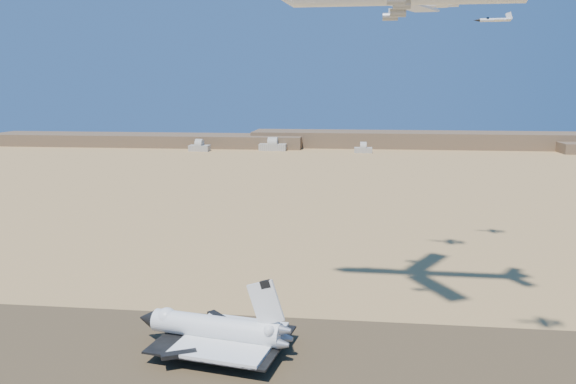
# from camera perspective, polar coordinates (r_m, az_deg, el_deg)

# --- Properties ---
(ground) EXTENTS (1200.00, 1200.00, 0.00)m
(ground) POSITION_cam_1_polar(r_m,az_deg,el_deg) (153.07, -5.42, -16.06)
(ground) COLOR tan
(ground) RESTS_ON ground
(runway) EXTENTS (600.00, 50.00, 0.06)m
(runway) POSITION_cam_1_polar(r_m,az_deg,el_deg) (153.05, -5.42, -16.05)
(runway) COLOR brown
(runway) RESTS_ON ground
(ridgeline) EXTENTS (960.00, 90.00, 18.00)m
(ridgeline) POSITION_cam_1_polar(r_m,az_deg,el_deg) (664.78, 9.78, 5.09)
(ridgeline) COLOR brown
(ridgeline) RESTS_ON ground
(hangars) EXTENTS (200.50, 29.50, 30.00)m
(hangars) POSITION_cam_1_polar(r_m,az_deg,el_deg) (622.55, -2.00, 4.62)
(hangars) COLOR #AAA696
(hangars) RESTS_ON ground
(shuttle) EXTENTS (43.25, 31.47, 21.28)m
(shuttle) POSITION_cam_1_polar(r_m,az_deg,el_deg) (152.95, -7.45, -13.75)
(shuttle) COLOR white
(shuttle) RESTS_ON runway
(crew_a) EXTENTS (0.53, 0.69, 1.70)m
(crew_a) POSITION_cam_1_polar(r_m,az_deg,el_deg) (147.08, -5.98, -16.84)
(crew_a) COLOR #DD590D
(crew_a) RESTS_ON runway
(crew_b) EXTENTS (0.83, 0.91, 1.63)m
(crew_b) POSITION_cam_1_polar(r_m,az_deg,el_deg) (145.85, -4.55, -17.08)
(crew_b) COLOR #DD590D
(crew_b) RESTS_ON runway
(crew_c) EXTENTS (0.88, 1.08, 1.64)m
(crew_c) POSITION_cam_1_polar(r_m,az_deg,el_deg) (148.77, -3.95, -16.48)
(crew_c) COLOR #DD590D
(crew_c) RESTS_ON runway
(chase_jet_d) EXTENTS (16.55, 9.17, 4.14)m
(chase_jet_d) POSITION_cam_1_polar(r_m,az_deg,el_deg) (208.77, 14.98, 17.88)
(chase_jet_d) COLOR silver
(chase_jet_e) EXTENTS (14.23, 7.66, 3.54)m
(chase_jet_e) POSITION_cam_1_polar(r_m,az_deg,el_deg) (235.65, 20.23, 16.10)
(chase_jet_e) COLOR silver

